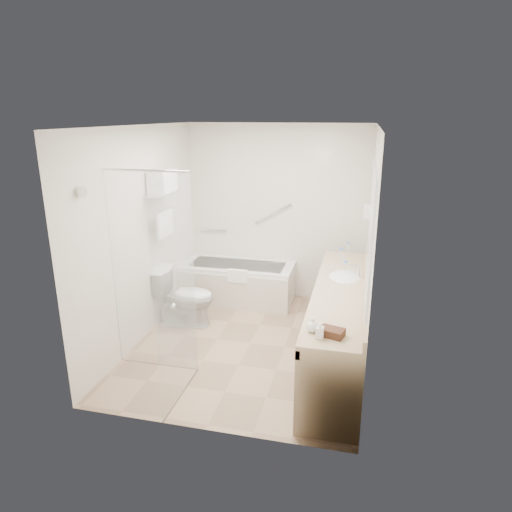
% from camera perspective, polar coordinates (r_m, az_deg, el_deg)
% --- Properties ---
extents(floor, '(3.20, 3.20, 0.00)m').
position_cam_1_polar(floor, '(5.54, -0.73, -10.84)').
color(floor, '#9F7F62').
rests_on(floor, ground).
extents(ceiling, '(2.60, 3.20, 0.10)m').
position_cam_1_polar(ceiling, '(4.88, -0.85, 15.99)').
color(ceiling, silver).
rests_on(ceiling, wall_back).
extents(wall_back, '(2.60, 0.10, 2.50)m').
position_cam_1_polar(wall_back, '(6.58, 2.63, 5.38)').
color(wall_back, beige).
rests_on(wall_back, ground).
extents(wall_front, '(2.60, 0.10, 2.50)m').
position_cam_1_polar(wall_front, '(3.62, -7.01, -5.01)').
color(wall_front, beige).
rests_on(wall_front, ground).
extents(wall_left, '(0.10, 3.20, 2.50)m').
position_cam_1_polar(wall_left, '(5.52, -14.00, 2.51)').
color(wall_left, beige).
rests_on(wall_left, ground).
extents(wall_right, '(0.10, 3.20, 2.50)m').
position_cam_1_polar(wall_right, '(4.92, 14.05, 0.70)').
color(wall_right, beige).
rests_on(wall_right, ground).
extents(bathtub, '(1.60, 0.73, 0.59)m').
position_cam_1_polar(bathtub, '(6.63, -2.32, -3.30)').
color(bathtub, silver).
rests_on(bathtub, floor).
extents(grab_bar_short, '(0.40, 0.03, 0.03)m').
position_cam_1_polar(grab_bar_short, '(6.85, -5.30, 3.23)').
color(grab_bar_short, silver).
rests_on(grab_bar_short, wall_back).
extents(grab_bar_long, '(0.53, 0.03, 0.33)m').
position_cam_1_polar(grab_bar_long, '(6.56, 2.14, 5.34)').
color(grab_bar_long, silver).
rests_on(grab_bar_long, wall_back).
extents(shower_enclosure, '(0.96, 0.91, 2.11)m').
position_cam_1_polar(shower_enclosure, '(4.50, -11.53, -3.20)').
color(shower_enclosure, silver).
rests_on(shower_enclosure, floor).
extents(towel_shelf, '(0.24, 0.55, 0.81)m').
position_cam_1_polar(towel_shelf, '(5.67, -11.58, 8.26)').
color(towel_shelf, silver).
rests_on(towel_shelf, wall_left).
extents(vanity_counter, '(0.55, 2.70, 0.95)m').
position_cam_1_polar(vanity_counter, '(4.99, 10.36, -6.27)').
color(vanity_counter, '#C7B384').
rests_on(vanity_counter, floor).
extents(sink, '(0.40, 0.52, 0.14)m').
position_cam_1_polar(sink, '(5.30, 11.06, -2.81)').
color(sink, silver).
rests_on(sink, vanity_counter).
extents(faucet, '(0.03, 0.03, 0.14)m').
position_cam_1_polar(faucet, '(5.26, 12.70, -1.80)').
color(faucet, silver).
rests_on(faucet, vanity_counter).
extents(mirror, '(0.02, 2.00, 1.20)m').
position_cam_1_polar(mirror, '(4.70, 14.19, 3.70)').
color(mirror, silver).
rests_on(mirror, wall_right).
extents(hairdryer_unit, '(0.08, 0.10, 0.18)m').
position_cam_1_polar(hairdryer_unit, '(5.90, 13.70, 5.46)').
color(hairdryer_unit, silver).
rests_on(hairdryer_unit, wall_right).
extents(toilet, '(0.78, 0.46, 0.75)m').
position_cam_1_polar(toilet, '(5.94, -8.93, -5.06)').
color(toilet, silver).
rests_on(toilet, floor).
extents(amenity_basket, '(0.23, 0.18, 0.07)m').
position_cam_1_polar(amenity_basket, '(3.89, 9.47, -9.38)').
color(amenity_basket, '#402516').
rests_on(amenity_basket, vanity_counter).
extents(soap_bottle_a, '(0.07, 0.15, 0.07)m').
position_cam_1_polar(soap_bottle_a, '(3.85, 7.96, -9.66)').
color(soap_bottle_a, silver).
rests_on(soap_bottle_a, vanity_counter).
extents(soap_bottle_b, '(0.12, 0.14, 0.10)m').
position_cam_1_polar(soap_bottle_b, '(3.93, 7.05, -8.69)').
color(soap_bottle_b, silver).
rests_on(soap_bottle_b, vanity_counter).
extents(water_bottle_left, '(0.06, 0.06, 0.18)m').
position_cam_1_polar(water_bottle_left, '(5.27, 11.07, -1.62)').
color(water_bottle_left, silver).
rests_on(water_bottle_left, vanity_counter).
extents(water_bottle_mid, '(0.06, 0.06, 0.19)m').
position_cam_1_polar(water_bottle_mid, '(5.73, 10.57, 0.04)').
color(water_bottle_mid, silver).
rests_on(water_bottle_mid, vanity_counter).
extents(water_bottle_right, '(0.05, 0.05, 0.17)m').
position_cam_1_polar(water_bottle_right, '(6.07, 11.43, 0.86)').
color(water_bottle_right, silver).
rests_on(water_bottle_right, vanity_counter).
extents(drinking_glass_near, '(0.08, 0.08, 0.08)m').
position_cam_1_polar(drinking_glass_near, '(5.39, 9.46, -1.57)').
color(drinking_glass_near, silver).
rests_on(drinking_glass_near, vanity_counter).
extents(drinking_glass_far, '(0.08, 0.08, 0.08)m').
position_cam_1_polar(drinking_glass_far, '(5.61, 10.79, -0.88)').
color(drinking_glass_far, silver).
rests_on(drinking_glass_far, vanity_counter).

